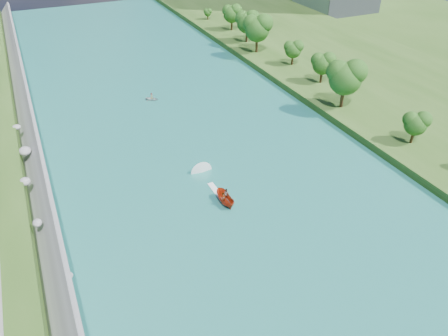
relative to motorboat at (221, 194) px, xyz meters
name	(u,v)px	position (x,y,z in m)	size (l,w,h in m)	color
ground	(263,236)	(1.68, -9.74, -0.82)	(260.00, 260.00, 0.00)	#2D5119
river_water	(205,161)	(1.68, 10.26, -0.77)	(55.00, 240.00, 0.10)	#1B6A67
berm_east	(426,104)	(51.18, 10.26, -0.07)	(44.00, 240.00, 1.50)	#2D5119
riprap_bank	(39,195)	(-24.20, 9.44, 1.00)	(4.34, 236.00, 4.28)	slate
trees_east	(345,77)	(35.42, 18.03, 5.69)	(10.71, 141.68, 11.40)	#174813
motorboat	(221,194)	(0.00, 0.00, 0.00)	(3.60, 18.96, 2.19)	#AB2A0D
raft	(152,98)	(0.91, 37.34, -0.38)	(3.40, 3.23, 1.55)	gray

